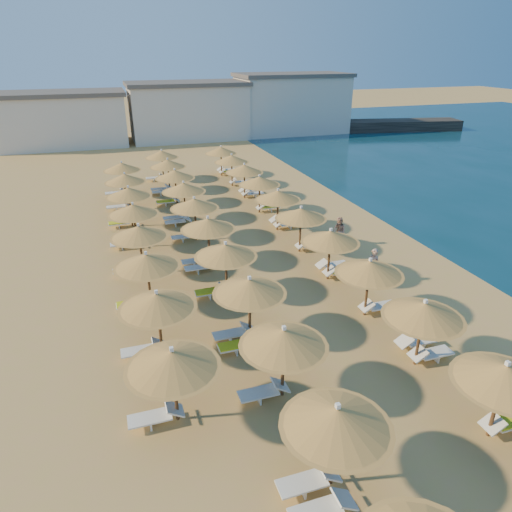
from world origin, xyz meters
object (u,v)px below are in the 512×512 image
object	(u,v)px
jetty	(360,126)
parasol_row_west	(208,225)
beachgoer_a	(373,266)
parasol_row_east	(301,214)
beachgoer_b	(339,232)

from	to	relation	value
jetty	parasol_row_west	bearing A→B (deg)	-118.28
jetty	parasol_row_west	xyz separation A→B (m)	(-31.55, -37.77, 1.64)
parasol_row_west	beachgoer_a	bearing A→B (deg)	-32.75
parasol_row_west	beachgoer_a	size ratio (longest dim) A/B	21.76
jetty	beachgoer_a	world-z (taller)	beachgoer_a
parasol_row_east	beachgoer_b	size ratio (longest dim) A/B	22.54
parasol_row_east	beachgoer_a	xyz separation A→B (m)	(2.03, -4.90, -1.44)
jetty	beachgoer_b	bearing A→B (deg)	-110.12
parasol_row_west	beachgoer_a	xyz separation A→B (m)	(7.62, -4.90, -1.44)
parasol_row_east	beachgoer_a	distance (m)	5.49
jetty	parasol_row_east	world-z (taller)	parasol_row_east
beachgoer_b	parasol_row_east	bearing A→B (deg)	-106.49
jetty	parasol_row_west	size ratio (longest dim) A/B	0.73
jetty	parasol_row_east	size ratio (longest dim) A/B	0.73
parasol_row_east	beachgoer_b	xyz separation A→B (m)	(2.68, 0.09, -1.48)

